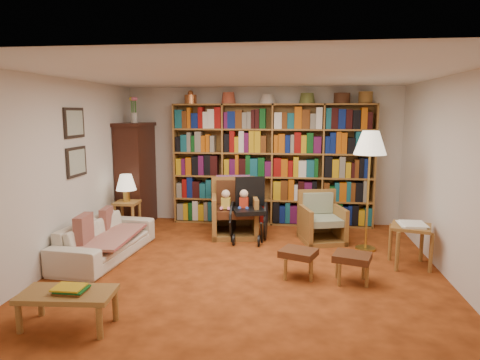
% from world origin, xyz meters
% --- Properties ---
extents(floor, '(5.00, 5.00, 0.00)m').
position_xyz_m(floor, '(0.00, 0.00, 0.00)').
color(floor, '#AC4B1A').
rests_on(floor, ground).
extents(ceiling, '(5.00, 5.00, 0.00)m').
position_xyz_m(ceiling, '(0.00, 0.00, 2.50)').
color(ceiling, silver).
rests_on(ceiling, wall_back).
extents(wall_back, '(5.00, 0.00, 5.00)m').
position_xyz_m(wall_back, '(0.00, 2.50, 1.25)').
color(wall_back, silver).
rests_on(wall_back, floor).
extents(wall_front, '(5.00, 0.00, 5.00)m').
position_xyz_m(wall_front, '(0.00, -2.50, 1.25)').
color(wall_front, silver).
rests_on(wall_front, floor).
extents(wall_left, '(0.00, 5.00, 5.00)m').
position_xyz_m(wall_left, '(-2.50, 0.00, 1.25)').
color(wall_left, silver).
rests_on(wall_left, floor).
extents(wall_right, '(0.00, 5.00, 5.00)m').
position_xyz_m(wall_right, '(2.50, 0.00, 1.25)').
color(wall_right, silver).
rests_on(wall_right, floor).
extents(bookshelf, '(3.60, 0.30, 2.42)m').
position_xyz_m(bookshelf, '(0.20, 2.33, 1.17)').
color(bookshelf, '#A07131').
rests_on(bookshelf, floor).
extents(curio_cabinet, '(0.50, 0.95, 2.40)m').
position_xyz_m(curio_cabinet, '(-2.25, 2.00, 0.95)').
color(curio_cabinet, '#36170E').
rests_on(curio_cabinet, floor).
extents(framed_pictures, '(0.03, 0.52, 0.97)m').
position_xyz_m(framed_pictures, '(-2.48, 0.30, 1.62)').
color(framed_pictures, black).
rests_on(framed_pictures, wall_left).
extents(sofa, '(1.88, 0.87, 0.53)m').
position_xyz_m(sofa, '(-2.05, 0.18, 0.27)').
color(sofa, beige).
rests_on(sofa, floor).
extents(sofa_throw, '(0.72, 1.31, 0.04)m').
position_xyz_m(sofa_throw, '(-2.00, 0.18, 0.30)').
color(sofa_throw, beige).
rests_on(sofa_throw, sofa).
extents(cushion_left, '(0.14, 0.35, 0.34)m').
position_xyz_m(cushion_left, '(-2.18, 0.53, 0.45)').
color(cushion_left, maroon).
rests_on(cushion_left, sofa).
extents(cushion_right, '(0.16, 0.41, 0.40)m').
position_xyz_m(cushion_right, '(-2.18, -0.17, 0.45)').
color(cushion_right, maroon).
rests_on(cushion_right, sofa).
extents(side_table_lamp, '(0.39, 0.39, 0.58)m').
position_xyz_m(side_table_lamp, '(-2.15, 1.26, 0.42)').
color(side_table_lamp, '#A07131').
rests_on(side_table_lamp, floor).
extents(table_lamp, '(0.33, 0.33, 0.46)m').
position_xyz_m(table_lamp, '(-2.15, 1.26, 0.89)').
color(table_lamp, gold).
rests_on(table_lamp, side_table_lamp).
extents(armchair_leather, '(0.90, 0.93, 0.97)m').
position_xyz_m(armchair_leather, '(-0.38, 1.60, 0.39)').
color(armchair_leather, '#A07131').
rests_on(armchair_leather, floor).
extents(armchair_sage, '(0.81, 0.82, 0.79)m').
position_xyz_m(armchair_sage, '(1.05, 1.40, 0.30)').
color(armchair_sage, '#A07131').
rests_on(armchair_sage, floor).
extents(wheelchair, '(0.61, 0.80, 1.00)m').
position_xyz_m(wheelchair, '(-0.12, 1.35, 0.46)').
color(wheelchair, black).
rests_on(wheelchair, floor).
extents(floor_lamp, '(0.47, 0.47, 1.78)m').
position_xyz_m(floor_lamp, '(1.68, 0.99, 1.54)').
color(floor_lamp, gold).
rests_on(floor_lamp, floor).
extents(side_table_papers, '(0.61, 0.61, 0.59)m').
position_xyz_m(side_table_papers, '(2.15, 0.34, 0.47)').
color(side_table_papers, '#A07131').
rests_on(side_table_papers, floor).
extents(footstool_a, '(0.52, 0.48, 0.36)m').
position_xyz_m(footstool_a, '(0.67, -0.24, 0.29)').
color(footstool_a, '#512715').
rests_on(footstool_a, floor).
extents(footstool_b, '(0.51, 0.47, 0.36)m').
position_xyz_m(footstool_b, '(1.31, -0.33, 0.29)').
color(footstool_b, '#512715').
rests_on(footstool_b, floor).
extents(coffee_table, '(0.91, 0.51, 0.41)m').
position_xyz_m(coffee_table, '(-1.53, -1.78, 0.31)').
color(coffee_table, '#A07131').
rests_on(coffee_table, floor).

